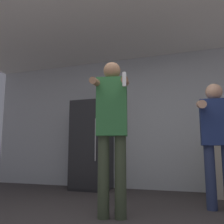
{
  "coord_description": "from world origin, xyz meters",
  "views": [
    {
      "loc": [
        0.83,
        -1.91,
        0.7
      ],
      "look_at": [
        -0.06,
        0.68,
        1.13
      ],
      "focal_mm": 40.0,
      "sensor_mm": 36.0,
      "label": 1
    }
  ],
  "objects": [
    {
      "name": "person_woman_foreground",
      "position": [
        -0.06,
        0.67,
        0.99
      ],
      "size": [
        0.46,
        0.54,
        1.7
      ],
      "color": "#38422D",
      "rests_on": "ground_plane"
    },
    {
      "name": "ceiling_slab",
      "position": [
        0.0,
        1.39,
        2.57
      ],
      "size": [
        7.0,
        3.3,
        0.05
      ],
      "color": "silver",
      "rests_on": "wall_back"
    },
    {
      "name": "wall_back",
      "position": [
        0.0,
        2.81,
        1.27
      ],
      "size": [
        7.0,
        0.06,
        2.55
      ],
      "color": "#B2B7BC",
      "rests_on": "ground_plane"
    },
    {
      "name": "refrigerator",
      "position": [
        -1.07,
        2.46,
        0.82
      ],
      "size": [
        0.66,
        0.66,
        1.64
      ],
      "color": "#262628",
      "rests_on": "ground_plane"
    },
    {
      "name": "bottle_short_whiskey",
      "position": [
        1.23,
        2.44,
        1.0
      ],
      "size": [
        0.09,
        0.09,
        0.26
      ],
      "color": "#563314",
      "rests_on": "counter"
    },
    {
      "name": "person_man_side",
      "position": [
        1.06,
        1.43,
        0.92
      ],
      "size": [
        0.47,
        0.48,
        1.55
      ],
      "color": "navy",
      "rests_on": "ground_plane"
    }
  ]
}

